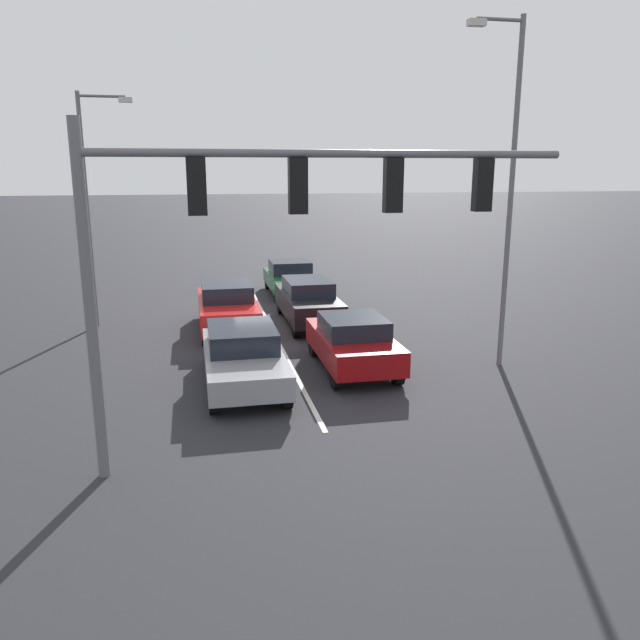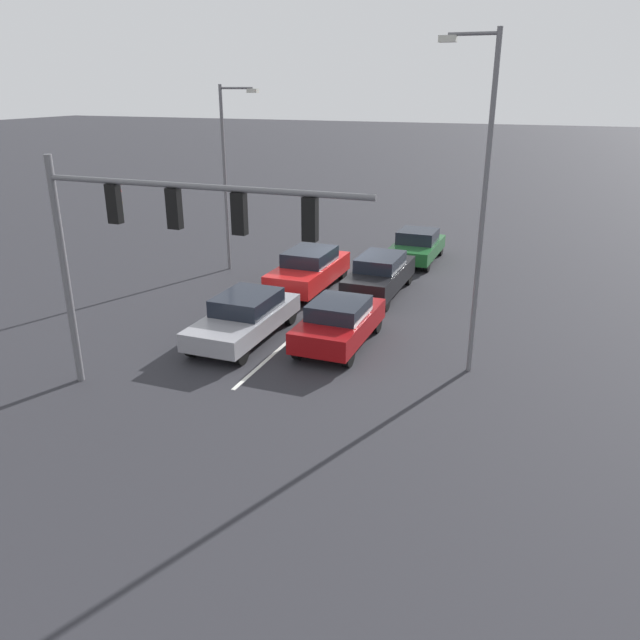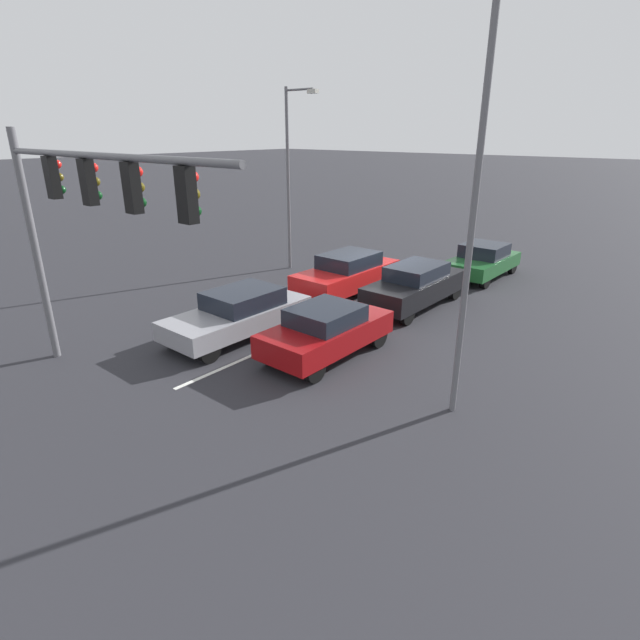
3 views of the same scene
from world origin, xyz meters
TOP-DOWN VIEW (x-y plane):
  - ground_plane at (0.00, 0.00)m, footprint 240.00×240.00m
  - lane_stripe_left_divider at (0.00, 1.71)m, footprint 0.12×15.41m
  - car_gray_midlane_front at (1.41, 5.97)m, footprint 1.92×4.80m
  - car_maroon_leftlane_front at (-1.63, 5.37)m, footprint 1.85×4.12m
  - car_black_leftlane_second at (-1.39, -0.01)m, footprint 1.74×4.70m
  - car_red_midlane_second at (1.47, 0.31)m, footprint 1.89×4.77m
  - car_darkgreen_leftlane_third at (-1.62, -5.44)m, footprint 1.92×4.18m
  - traffic_signal_gantry at (1.31, 10.39)m, footprint 8.55×0.37m
  - street_lamp_right_shoulder at (5.75, -1.11)m, footprint 1.78×0.24m
  - street_lamp_left_shoulder at (-5.65, 5.80)m, footprint 1.53×0.24m

SIDE VIEW (x-z plane):
  - ground_plane at x=0.00m, z-range 0.00..0.00m
  - lane_stripe_left_divider at x=0.00m, z-range 0.00..0.01m
  - car_darkgreen_leftlane_third at x=-1.62m, z-range 0.01..1.48m
  - car_gray_midlane_front at x=1.41m, z-range 0.03..1.50m
  - car_maroon_leftlane_front at x=-1.63m, z-range 0.04..1.52m
  - car_black_leftlane_second at x=-1.39m, z-range 0.03..1.62m
  - car_red_midlane_second at x=1.47m, z-range 0.02..1.63m
  - street_lamp_right_shoulder at x=5.75m, z-range 0.59..8.40m
  - traffic_signal_gantry at x=1.31m, z-range 1.47..7.65m
  - street_lamp_left_shoulder at x=-5.65m, z-range 0.57..9.67m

